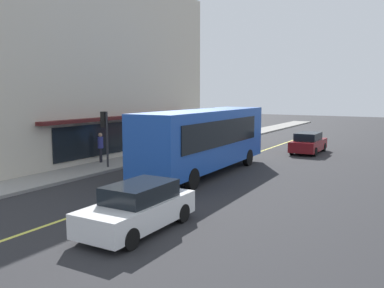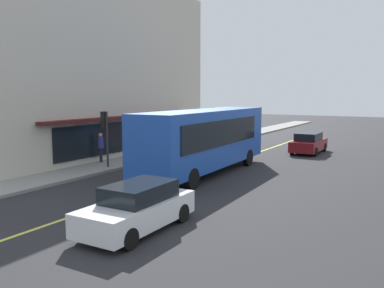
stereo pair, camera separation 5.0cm
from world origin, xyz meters
name	(u,v)px [view 2 (the right image)]	position (x,y,z in m)	size (l,w,h in m)	color
ground	(218,166)	(0.00, 0.00, 0.00)	(120.00, 120.00, 0.00)	#28282B
sidewalk	(144,157)	(0.00, 5.67, 0.07)	(80.00, 2.58, 0.15)	gray
lane_centre_stripe	(218,166)	(0.00, 0.00, 0.00)	(36.00, 0.16, 0.01)	#D8D14C
storefront_building	(63,69)	(-0.28, 12.78, 6.16)	(20.84, 12.27, 12.34)	beige
bus	(205,138)	(-2.46, -0.43, 1.99)	(11.18, 2.80, 3.50)	#1E4CAD
traffic_light	(105,126)	(-4.19, 5.22, 2.53)	(0.30, 0.52, 3.20)	#2D2D33
car_maroon	(309,143)	(8.21, -3.31, 0.74)	(4.30, 1.87, 1.52)	maroon
car_white	(138,208)	(-11.60, -2.93, 0.74)	(4.31, 1.88, 1.52)	white
pedestrian_by_curb	(101,145)	(-3.23, 6.50, 1.26)	(0.34, 0.34, 1.83)	black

